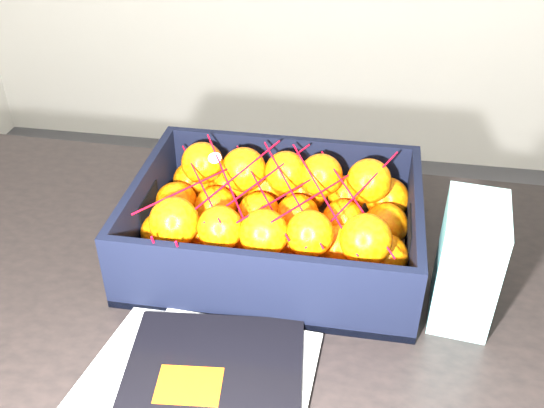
% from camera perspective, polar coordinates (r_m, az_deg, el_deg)
% --- Properties ---
extents(table, '(1.21, 0.82, 0.75)m').
position_cam_1_polar(table, '(0.93, -4.78, -13.86)').
color(table, black).
rests_on(table, ground).
extents(magazine_stack, '(0.31, 0.31, 0.02)m').
position_cam_1_polar(magazine_stack, '(0.74, -7.38, -18.12)').
color(magazine_stack, silver).
rests_on(magazine_stack, table).
extents(produce_crate, '(0.41, 0.31, 0.12)m').
position_cam_1_polar(produce_crate, '(0.92, 0.31, -2.74)').
color(produce_crate, brown).
rests_on(produce_crate, table).
extents(clementine_heap, '(0.39, 0.29, 0.12)m').
position_cam_1_polar(clementine_heap, '(0.90, 0.42, -1.48)').
color(clementine_heap, '#FF6A05').
rests_on(clementine_heap, produce_crate).
extents(mesh_net, '(0.34, 0.27, 0.09)m').
position_cam_1_polar(mesh_net, '(0.87, -0.36, 1.00)').
color(mesh_net, '#B6061B').
rests_on(mesh_net, clementine_heap).
extents(retail_carton, '(0.09, 0.12, 0.17)m').
position_cam_1_polar(retail_carton, '(0.83, 17.60, -5.17)').
color(retail_carton, silver).
rests_on(retail_carton, table).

